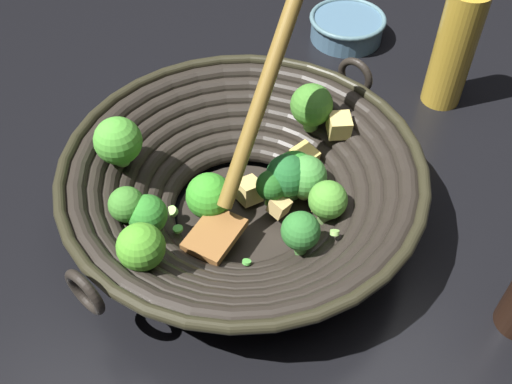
% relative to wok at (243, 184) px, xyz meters
% --- Properties ---
extents(ground_plane, '(4.00, 4.00, 0.00)m').
position_rel_wok_xyz_m(ground_plane, '(0.00, 0.00, -0.06)').
color(ground_plane, black).
extents(wok, '(0.43, 0.43, 0.26)m').
position_rel_wok_xyz_m(wok, '(0.00, 0.00, 0.00)').
color(wok, black).
rests_on(wok, ground).
extents(cooking_oil_bottle, '(0.06, 0.06, 0.24)m').
position_rel_wok_xyz_m(cooking_oil_bottle, '(-0.33, -0.19, 0.03)').
color(cooking_oil_bottle, gold).
rests_on(cooking_oil_bottle, ground).
extents(prep_bowl, '(0.13, 0.13, 0.04)m').
position_rel_wok_xyz_m(prep_bowl, '(-0.23, -0.37, -0.04)').
color(prep_bowl, slate).
rests_on(prep_bowl, ground).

